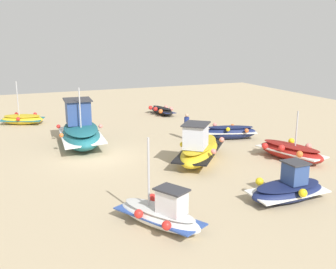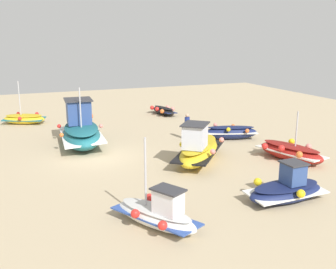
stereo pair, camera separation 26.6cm
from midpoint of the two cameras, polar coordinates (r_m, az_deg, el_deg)
The scene contains 11 objects.
ground_plane at distance 21.88m, azimuth -9.75°, elevation -3.17°, with size 54.42×54.42×0.00m, color tan.
fishing_boat_0 at distance 20.57m, azimuth 4.84°, elevation -2.09°, with size 4.87×4.50×2.24m.
fishing_boat_1 at distance 33.08m, azimuth -0.43°, elevation 3.51°, with size 3.15×1.78×0.74m.
fishing_boat_2 at distance 21.87m, azimuth 17.63°, elevation -2.38°, with size 4.02×2.42×2.69m.
fishing_boat_3 at distance 24.30m, azimuth -12.20°, elevation 0.56°, with size 5.58×2.75×3.60m.
fishing_boat_4 at distance 16.57m, azimuth 17.26°, elevation -7.58°, with size 1.98×3.42×1.61m.
fishing_boat_5 at distance 13.83m, azimuth -1.00°, elevation -11.35°, with size 3.59×2.65×3.10m.
fishing_boat_6 at distance 25.45m, azimuth 9.36°, elevation 0.35°, with size 2.18×3.56×0.93m.
fishing_boat_7 at distance 31.45m, azimuth -19.89°, elevation 2.16°, with size 2.48×3.37×3.24m.
person_walking at distance 24.93m, azimuth 3.09°, elevation 1.42°, with size 0.32×0.32×1.67m.
mooring_buoy_0 at distance 31.00m, azimuth -11.01°, elevation 2.62°, with size 0.52×0.52×0.66m.
Camera 2 is at (-20.51, 4.27, 6.39)m, focal length 42.13 mm.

